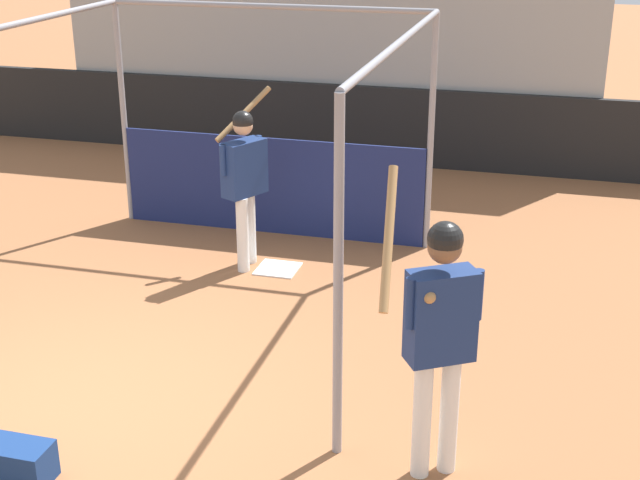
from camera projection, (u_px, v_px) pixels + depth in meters
ground_plane at (75, 408)px, 7.07m from camera, size 60.00×60.00×0.00m
outfield_wall at (319, 122)px, 13.50m from camera, size 24.00×0.12×1.16m
bleacher_section at (351, 33)px, 14.98m from camera, size 8.15×4.00×3.24m
batting_cage at (248, 154)px, 9.60m from camera, size 3.79×4.26×2.69m
home_plate at (278, 269)px, 9.67m from camera, size 0.44×0.44×0.02m
player_batter at (244, 174)px, 9.39m from camera, size 0.58×0.95×1.87m
player_waiting at (439, 325)px, 5.87m from camera, size 0.67×0.70×2.21m
equipment_bag at (4, 460)px, 6.19m from camera, size 0.70×0.28×0.28m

